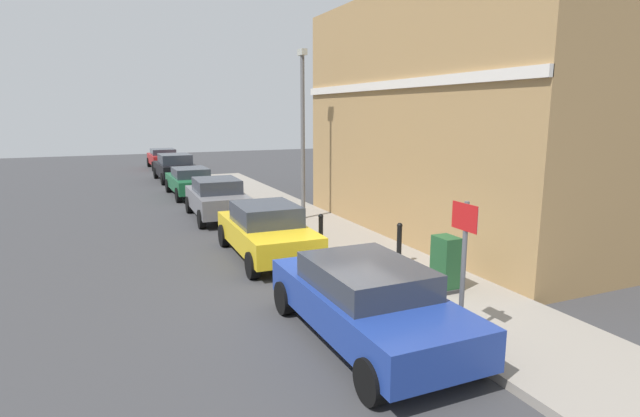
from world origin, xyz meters
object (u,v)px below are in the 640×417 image
car_green (190,181)px  car_grey (217,198)px  car_yellow (267,230)px  street_sign (464,250)px  bollard_near_cabinet (399,242)px  car_black (175,167)px  lamppost (303,127)px  car_red (163,158)px  bollard_far_kerb (321,232)px  car_blue (367,300)px  utility_cabinet (445,265)px

car_green → car_grey: bearing=179.7°
car_yellow → street_sign: size_ratio=1.84×
car_yellow → car_grey: size_ratio=1.06×
car_green → bollard_near_cabinet: bearing=-168.8°
car_black → lamppost: lamppost is taller
car_black → street_sign: size_ratio=1.79×
bollard_near_cabinet → car_red: bearing=95.7°
car_grey → bollard_near_cabinet: bearing=-159.3°
bollard_near_cabinet → street_sign: (-1.31, -3.91, 0.96)m
car_grey → bollard_near_cabinet: size_ratio=3.84×
car_grey → car_red: car_grey is taller
car_yellow → car_green: (-0.18, 10.91, -0.04)m
lamppost → street_sign: bearing=-96.8°
car_red → lamppost: (2.44, -19.67, 2.59)m
car_grey → car_red: 17.84m
bollard_near_cabinet → bollard_far_kerb: 2.20m
car_blue → car_grey: car_grey is taller
car_grey → bollard_near_cabinet: car_grey is taller
car_black → car_green: bearing=177.7°
car_yellow → car_black: bearing=1.2°
bollard_near_cabinet → lamppost: size_ratio=0.18×
lamppost → car_red: bearing=97.1°
bollard_far_kerb → car_black: bearing=94.7°
utility_cabinet → car_grey: bearing=105.3°
car_blue → car_black: bearing=-0.1°
bollard_far_kerb → street_sign: 5.76m
car_grey → car_yellow: bearing=-177.3°
car_yellow → street_sign: street_sign is taller
car_grey → bollard_far_kerb: 6.23m
car_yellow → car_grey: bearing=2.3°
car_yellow → car_red: bearing=0.8°
bollard_far_kerb → lamppost: size_ratio=0.18×
car_yellow → car_red: car_yellow is taller
bollard_far_kerb → street_sign: size_ratio=0.45×
car_red → bollard_near_cabinet: 25.79m
car_blue → car_green: size_ratio=1.07×
car_red → bollard_near_cabinet: size_ratio=3.95×
bollard_far_kerb → car_red: bearing=93.0°
car_grey → car_black: (0.04, 11.05, 0.02)m
utility_cabinet → bollard_near_cabinet: 1.94m
car_black → street_sign: 22.85m
car_blue → car_black: (-0.11, 21.98, 0.05)m
car_grey → bollard_far_kerb: bearing=-165.2°
utility_cabinet → lamppost: (-0.03, 7.94, 2.62)m
bollard_far_kerb → car_green: bearing=97.4°
car_grey → lamppost: bearing=-123.5°
car_grey → car_green: 5.45m
car_grey → car_red: size_ratio=0.97×
car_green → street_sign: 17.27m
bollard_near_cabinet → lamppost: bearing=91.2°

